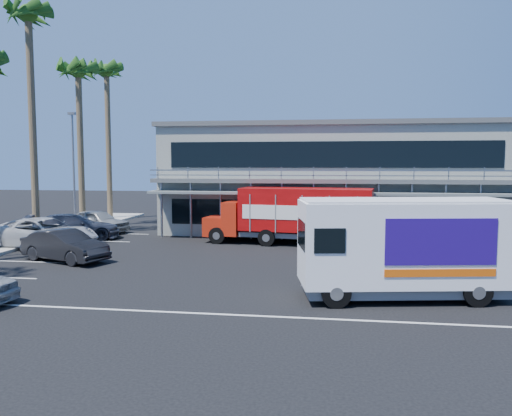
# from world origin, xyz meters

# --- Properties ---
(ground) EXTENTS (120.00, 120.00, 0.00)m
(ground) POSITION_xyz_m (0.00, 0.00, 0.00)
(ground) COLOR black
(ground) RESTS_ON ground
(building) EXTENTS (22.40, 12.00, 7.30)m
(building) POSITION_xyz_m (3.00, 14.94, 3.66)
(building) COLOR gray
(building) RESTS_ON ground
(curb_strip) EXTENTS (3.00, 32.00, 0.16)m
(curb_strip) POSITION_xyz_m (-15.00, 6.00, 0.08)
(curb_strip) COLOR #A5A399
(curb_strip) RESTS_ON ground
(palm_d) EXTENTS (2.80, 2.80, 14.75)m
(palm_d) POSITION_xyz_m (-15.20, 8.00, 12.80)
(palm_d) COLOR brown
(palm_d) RESTS_ON ground
(palm_e) EXTENTS (2.80, 2.80, 12.25)m
(palm_e) POSITION_xyz_m (-14.70, 13.00, 10.57)
(palm_e) COLOR brown
(palm_e) RESTS_ON ground
(palm_f) EXTENTS (2.80, 2.80, 13.25)m
(palm_f) POSITION_xyz_m (-15.10, 18.50, 11.47)
(palm_f) COLOR brown
(palm_f) RESTS_ON ground
(light_pole_far) EXTENTS (0.50, 0.25, 8.09)m
(light_pole_far) POSITION_xyz_m (-14.20, 11.00, 4.50)
(light_pole_far) COLOR gray
(light_pole_far) RESTS_ON ground
(red_truck) EXTENTS (9.88, 3.56, 3.26)m
(red_truck) POSITION_xyz_m (1.01, 7.70, 1.79)
(red_truck) COLOR #B4220E
(red_truck) RESTS_ON ground
(white_van) EXTENTS (7.37, 3.60, 3.45)m
(white_van) POSITION_xyz_m (5.50, -3.28, 1.83)
(white_van) COLOR white
(white_van) RESTS_ON ground
(parked_car_b) EXTENTS (4.82, 3.11, 1.50)m
(parked_car_b) POSITION_xyz_m (-9.50, 1.20, 0.75)
(parked_car_b) COLOR black
(parked_car_b) RESTS_ON ground
(parked_car_c) EXTENTS (6.47, 3.87, 1.68)m
(parked_car_c) POSITION_xyz_m (-12.50, 4.40, 0.84)
(parked_car_c) COLOR #BBBCBE
(parked_car_c) RESTS_ON ground
(parked_car_d) EXTENTS (5.89, 4.06, 1.58)m
(parked_car_d) POSITION_xyz_m (-12.50, 7.60, 0.79)
(parked_car_d) COLOR #2D313D
(parked_car_d) RESTS_ON ground
(parked_car_e) EXTENTS (4.87, 3.00, 1.55)m
(parked_car_e) POSITION_xyz_m (-12.50, 10.80, 0.77)
(parked_car_e) COLOR gray
(parked_car_e) RESTS_ON ground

